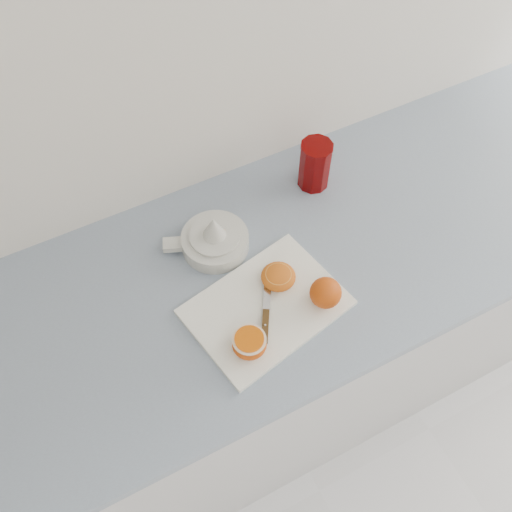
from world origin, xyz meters
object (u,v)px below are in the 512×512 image
object	(u,v)px
counter	(278,339)
half_orange	(249,343)
cutting_board	(266,307)
red_tumbler	(315,166)
citrus_juicer	(214,239)

from	to	relation	value
counter	half_orange	world-z (taller)	half_orange
cutting_board	red_tumbler	bearing A→B (deg)	44.22
counter	red_tumbler	xyz separation A→B (m)	(0.17, 0.17, 0.50)
counter	red_tumbler	distance (m)	0.56
half_orange	counter	bearing A→B (deg)	44.07
cutting_board	red_tumbler	xyz separation A→B (m)	(0.27, 0.27, 0.06)
half_orange	red_tumbler	world-z (taller)	red_tumbler
cutting_board	half_orange	distance (m)	0.11
citrus_juicer	red_tumbler	size ratio (longest dim) A/B	1.49
half_orange	red_tumbler	xyz separation A→B (m)	(0.35, 0.34, 0.03)
counter	citrus_juicer	distance (m)	0.50
cutting_board	citrus_juicer	bearing A→B (deg)	98.66
cutting_board	counter	bearing A→B (deg)	44.84
red_tumbler	counter	bearing A→B (deg)	-136.13
counter	citrus_juicer	size ratio (longest dim) A/B	13.48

